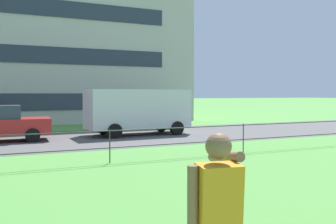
# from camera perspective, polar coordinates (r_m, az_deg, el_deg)

# --- Properties ---
(street_strip) EXTENTS (80.00, 7.44, 0.01)m
(street_strip) POSITION_cam_1_polar(r_m,az_deg,el_deg) (16.69, -22.75, -4.34)
(street_strip) COLOR #565454
(street_strip) RESTS_ON ground
(park_fence) EXTENTS (33.25, 0.04, 1.00)m
(park_fence) POSITION_cam_1_polar(r_m,az_deg,el_deg) (10.45, -21.80, -4.80)
(park_fence) COLOR #333833
(park_fence) RESTS_ON ground
(panel_van_far_left) EXTENTS (5.06, 2.21, 2.24)m
(panel_van_far_left) POSITION_cam_1_polar(r_m,az_deg,el_deg) (18.09, -4.70, 0.44)
(panel_van_far_left) COLOR silver
(panel_van_far_left) RESTS_ON ground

